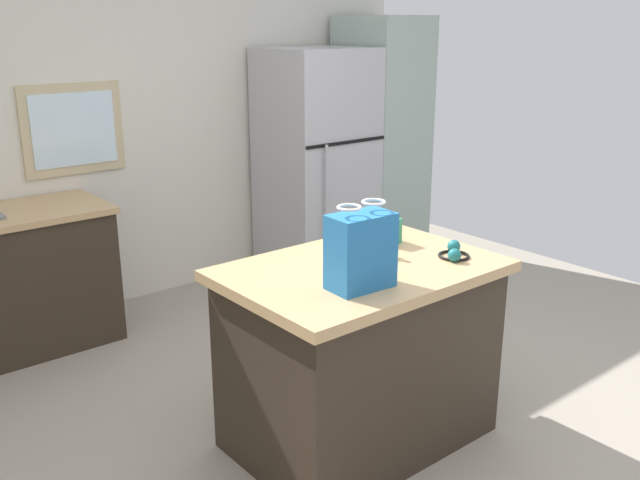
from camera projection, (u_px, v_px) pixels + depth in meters
ground at (382, 440)px, 3.48m from camera, size 6.18×6.18×0.00m
back_wall at (131, 110)px, 4.95m from camera, size 4.82×0.13×2.76m
kitchen_island at (360, 354)px, 3.37m from camera, size 1.25×0.86×0.91m
refrigerator at (317, 163)px, 5.59m from camera, size 0.79×0.75×1.79m
tall_cabinet at (381, 140)px, 5.99m from camera, size 0.59×0.67×2.02m
sink_counter at (5, 282)px, 4.29m from camera, size 1.27×0.64×1.07m
shopping_bag at (361, 250)px, 2.92m from camera, size 0.28×0.18×0.37m
small_box at (385, 230)px, 3.55m from camera, size 0.11×0.13×0.13m
bottle at (368, 235)px, 3.37m from camera, size 0.07×0.07×0.21m
ear_defenders at (454, 253)px, 3.34m from camera, size 0.21×0.21×0.06m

